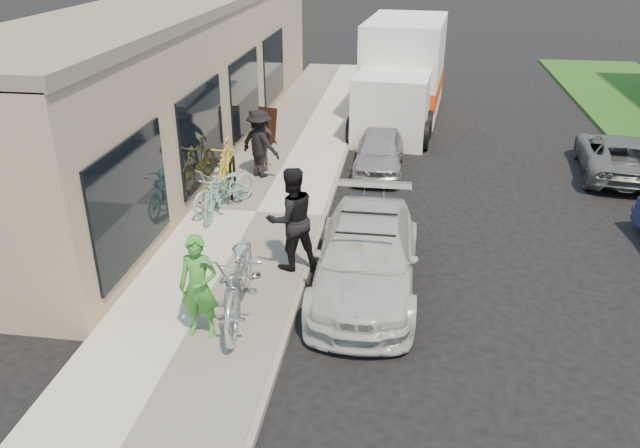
{
  "coord_description": "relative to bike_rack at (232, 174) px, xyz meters",
  "views": [
    {
      "loc": [
        1.28,
        -9.56,
        5.97
      ],
      "look_at": [
        -0.2,
        0.67,
        1.05
      ],
      "focal_mm": 35.0,
      "sensor_mm": 36.0,
      "label": 1
    }
  ],
  "objects": [
    {
      "name": "moving_truck",
      "position": [
        3.75,
        7.79,
        0.75
      ],
      "size": [
        3.03,
        6.79,
        3.25
      ],
      "rotation": [
        0.0,
        0.0,
        -0.09
      ],
      "color": "white",
      "rests_on": "ground"
    },
    {
      "name": "bystander_a",
      "position": [
        0.37,
        1.34,
        0.33
      ],
      "size": [
        1.29,
        1.08,
        1.74
      ],
      "primitive_type": "imported",
      "rotation": [
        0.0,
        0.0,
        2.68
      ],
      "color": "black",
      "rests_on": "sidewalk"
    },
    {
      "name": "man_standing",
      "position": [
        2.04,
        -3.24,
        0.45
      ],
      "size": [
        1.22,
        1.16,
        1.99
      ],
      "primitive_type": "imported",
      "rotation": [
        0.0,
        0.0,
        3.73
      ],
      "color": "black",
      "rests_on": "sidewalk"
    },
    {
      "name": "sandwich_board",
      "position": [
        -0.17,
        4.0,
        -0.02
      ],
      "size": [
        0.76,
        0.77,
        1.01
      ],
      "rotation": [
        0.0,
        0.0,
        -0.27
      ],
      "color": "black",
      "rests_on": "sidewalk"
    },
    {
      "name": "cruiser_bike_b",
      "position": [
        0.05,
        -0.83,
        -0.02
      ],
      "size": [
        1.51,
        2.06,
        1.03
      ],
      "primitive_type": "imported",
      "rotation": [
        0.0,
        0.0,
        -0.48
      ],
      "color": "#7BB8AF",
      "rests_on": "sidewalk"
    },
    {
      "name": "bike_rack",
      "position": [
        0.0,
        0.0,
        0.0
      ],
      "size": [
        0.14,
        0.63,
        0.89
      ],
      "rotation": [
        0.0,
        0.0,
        0.13
      ],
      "color": "black",
      "rests_on": "sidewalk"
    },
    {
      "name": "sidewalk",
      "position": [
        0.77,
        -0.88,
        -0.61
      ],
      "size": [
        3.0,
        34.0,
        0.15
      ],
      "primitive_type": "cube",
      "color": "beige",
      "rests_on": "ground"
    },
    {
      "name": "curb",
      "position": [
        2.32,
        -0.88,
        -0.62
      ],
      "size": [
        0.12,
        34.0,
        0.13
      ],
      "primitive_type": "cube",
      "color": "gray",
      "rests_on": "ground"
    },
    {
      "name": "cruiser_bike_a",
      "position": [
        -0.07,
        -1.17,
        -0.04
      ],
      "size": [
        0.52,
        1.67,
        1.0
      ],
      "primitive_type": "imported",
      "rotation": [
        0.0,
        0.0,
        0.03
      ],
      "color": "#7BB8AF",
      "rests_on": "sidewalk"
    },
    {
      "name": "bystander_b",
      "position": [
        0.27,
        1.82,
        0.2
      ],
      "size": [
        0.88,
        0.41,
        1.47
      ],
      "primitive_type": "imported",
      "rotation": [
        0.0,
        0.0,
        0.06
      ],
      "color": "#503F39",
      "rests_on": "sidewalk"
    },
    {
      "name": "woman_rider",
      "position": [
        1.04,
        -5.59,
        0.31
      ],
      "size": [
        0.63,
        0.42,
        1.71
      ],
      "primitive_type": "imported",
      "rotation": [
        0.0,
        0.0,
        -0.03
      ],
      "color": "green",
      "rests_on": "sidewalk"
    },
    {
      "name": "storefront",
      "position": [
        -2.47,
        4.11,
        1.44
      ],
      "size": [
        3.6,
        20.0,
        4.22
      ],
      "color": "tan",
      "rests_on": "ground"
    },
    {
      "name": "cruiser_bike_c",
      "position": [
        -0.32,
        0.58,
        0.03
      ],
      "size": [
        0.76,
        1.96,
        1.15
      ],
      "primitive_type": "imported",
      "rotation": [
        0.0,
        0.0,
        0.12
      ],
      "color": "yellow",
      "rests_on": "sidewalk"
    },
    {
      "name": "ground",
      "position": [
        2.77,
        -3.88,
        -0.69
      ],
      "size": [
        120.0,
        120.0,
        0.0
      ],
      "primitive_type": "plane",
      "color": "black",
      "rests_on": "ground"
    },
    {
      "name": "sedan_white",
      "position": [
        3.47,
        -3.57,
        -0.04
      ],
      "size": [
        1.84,
        4.48,
        1.34
      ],
      "rotation": [
        0.0,
        0.0,
        0.01
      ],
      "color": "beige",
      "rests_on": "ground"
    },
    {
      "name": "tandem_bike",
      "position": [
        1.5,
        -4.93,
        0.16
      ],
      "size": [
        1.26,
        2.74,
        1.39
      ],
      "primitive_type": "imported",
      "rotation": [
        0.0,
        0.0,
        0.13
      ],
      "color": "silver",
      "rests_on": "sidewalk"
    },
    {
      "name": "far_car_gray",
      "position": [
        9.57,
        3.2,
        -0.15
      ],
      "size": [
        2.22,
        4.05,
        1.07
      ],
      "primitive_type": "imported",
      "rotation": [
        0.0,
        0.0,
        3.02
      ],
      "color": "#57595C",
      "rests_on": "ground"
    },
    {
      "name": "sedan_silver",
      "position": [
        3.34,
        2.53,
        -0.15
      ],
      "size": [
        1.28,
        3.17,
        1.08
      ],
      "primitive_type": "imported",
      "rotation": [
        0.0,
        0.0,
        0.0
      ],
      "color": "#9D9EA3",
      "rests_on": "ground"
    }
  ]
}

